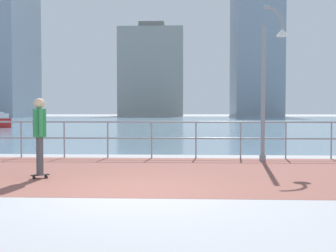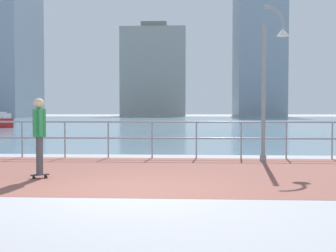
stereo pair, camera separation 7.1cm
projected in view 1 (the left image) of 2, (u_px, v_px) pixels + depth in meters
The scene contains 8 objects.
ground at pixel (176, 123), 47.52m from camera, with size 220.00×220.00×0.00m, color #9E9EA3.
brick_paving at pixel (141, 172), 10.02m from camera, with size 28.00×5.98×0.01m, color brown.
harbor_water at pixel (178, 121), 57.93m from camera, with size 180.00×88.00×0.00m, color slate.
waterfront_railing at pixel (152, 133), 12.98m from camera, with size 25.25×0.06×1.17m.
lamppost at pixel (269, 75), 12.16m from camera, with size 0.82×0.36×4.61m.
skateboarder at pixel (40, 130), 9.06m from camera, with size 0.40×0.53×1.78m.
tower_beige at pixel (152, 73), 111.49m from camera, with size 16.99×12.82×25.15m.
tower_concrete at pixel (256, 46), 109.38m from camera, with size 12.07×16.42×38.98m.
Camera 1 is at (1.08, -7.49, 1.51)m, focal length 43.93 mm.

